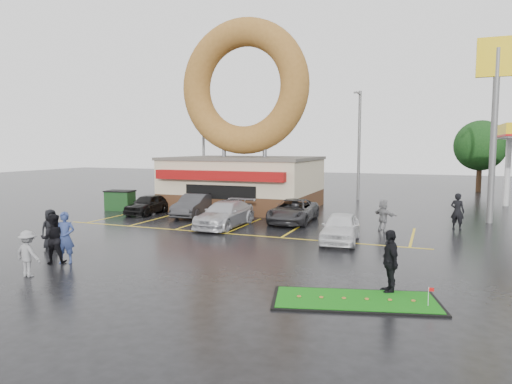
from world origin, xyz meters
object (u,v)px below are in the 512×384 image
(donut_shop, at_px, (244,146))
(car_silver, at_px, (225,214))
(shell_sign, at_px, (496,95))
(person_blue, at_px, (65,237))
(person_cameraman, at_px, (390,262))
(car_white, at_px, (340,227))
(car_dgrey, at_px, (195,205))
(streetlight_mid, at_px, (359,142))
(putting_green, at_px, (355,300))
(car_grey, at_px, (293,211))
(streetlight_left, at_px, (203,143))
(car_black, at_px, (148,204))
(dumpster, at_px, (120,201))

(donut_shop, bearing_deg, car_silver, -74.69)
(shell_sign, height_order, person_blue, shell_sign)
(person_cameraman, bearing_deg, car_white, 179.96)
(donut_shop, height_order, car_dgrey, donut_shop)
(streetlight_mid, bearing_deg, car_silver, -107.23)
(putting_green, bearing_deg, car_grey, 114.19)
(streetlight_mid, relative_size, car_white, 2.25)
(streetlight_left, distance_m, car_black, 13.10)
(streetlight_left, height_order, person_blue, streetlight_left)
(car_grey, distance_m, putting_green, 13.83)
(donut_shop, distance_m, dumpster, 9.57)
(car_white, bearing_deg, donut_shop, 128.84)
(streetlight_left, xyz_separation_m, car_white, (15.89, -16.42, -4.10))
(car_grey, relative_size, car_white, 1.22)
(shell_sign, distance_m, car_dgrey, 18.96)
(streetlight_left, bearing_deg, shell_sign, -18.99)
(car_dgrey, bearing_deg, streetlight_mid, 52.48)
(streetlight_mid, xyz_separation_m, putting_green, (3.90, -25.52, -4.74))
(person_blue, bearing_deg, dumpster, 96.21)
(dumpster, bearing_deg, car_silver, -27.40)
(car_dgrey, relative_size, car_white, 1.09)
(car_white, bearing_deg, shell_sign, 45.75)
(person_cameraman, height_order, dumpster, person_cameraman)
(person_blue, bearing_deg, car_grey, 42.17)
(donut_shop, height_order, car_silver, donut_shop)
(streetlight_left, height_order, streetlight_mid, same)
(putting_green, bearing_deg, person_cameraman, 53.95)
(streetlight_left, relative_size, streetlight_mid, 1.00)
(donut_shop, relative_size, car_dgrey, 3.10)
(car_grey, distance_m, person_cameraman, 13.17)
(putting_green, bearing_deg, car_dgrey, 134.21)
(car_white, height_order, person_cameraman, person_cameraman)
(car_dgrey, distance_m, putting_green, 17.47)
(donut_shop, xyz_separation_m, shell_sign, (16.00, -0.97, 2.91))
(car_black, relative_size, person_cameraman, 1.97)
(car_white, xyz_separation_m, putting_green, (2.00, -8.10, -0.64))
(car_grey, height_order, putting_green, car_grey)
(streetlight_left, height_order, car_black, streetlight_left)
(person_blue, bearing_deg, streetlight_mid, 50.14)
(streetlight_left, height_order, car_silver, streetlight_left)
(streetlight_mid, height_order, person_cameraman, streetlight_mid)
(person_cameraman, relative_size, dumpster, 1.09)
(car_dgrey, bearing_deg, streetlight_left, 110.44)
(car_silver, distance_m, person_cameraman, 12.93)
(car_silver, relative_size, car_grey, 1.00)
(donut_shop, height_order, car_black, donut_shop)
(shell_sign, height_order, car_silver, shell_sign)
(car_grey, bearing_deg, car_silver, -140.01)
(car_silver, bearing_deg, donut_shop, 106.88)
(dumpster, bearing_deg, putting_green, -43.68)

